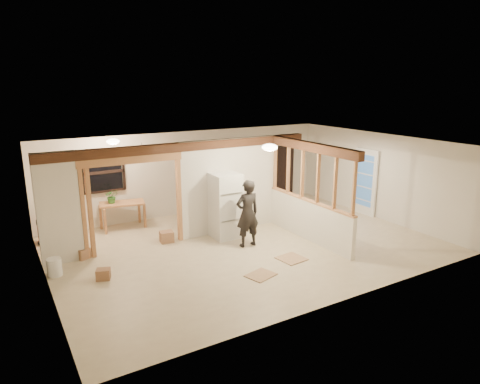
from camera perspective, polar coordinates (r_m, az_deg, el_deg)
floor at (r=10.64m, az=0.87°, el=-7.15°), size 9.00×6.50×0.01m
ceiling at (r=9.99m, az=0.93°, el=6.32°), size 9.00×6.50×0.01m
wall_back at (r=13.05m, az=-6.57°, el=2.61°), size 9.00×0.01×2.50m
wall_front at (r=7.79m, az=13.53°, el=-5.99°), size 9.00×0.01×2.50m
wall_left at (r=8.87m, az=-24.82°, el=-4.43°), size 0.01×6.50×2.50m
wall_right at (r=13.10m, az=17.95°, el=2.04°), size 0.01×6.50×2.50m
partition_left_stub at (r=10.06m, az=-23.05°, el=-2.09°), size 0.90×0.12×2.50m
partition_center at (r=11.35m, az=-1.40°, el=0.89°), size 2.80×0.12×2.50m
doorway_frame at (r=10.41m, az=-13.99°, el=-1.66°), size 2.46×0.14×2.20m
header_beam_back at (r=10.61m, az=-7.14°, el=6.04°), size 7.00×0.18×0.22m
header_beam_right at (r=10.62m, az=9.49°, el=5.96°), size 0.18×3.30×0.22m
pony_wall at (r=11.05m, az=9.09°, el=-3.72°), size 0.12×3.20×1.00m
stud_partition at (r=10.75m, az=9.34°, el=2.16°), size 0.14×3.20×1.32m
window_back at (r=12.12m, az=-17.74°, el=2.53°), size 1.12×0.10×1.10m
french_door at (r=13.36m, az=16.36°, el=1.29°), size 0.12×0.86×2.00m
ceiling_dome_main at (r=9.74m, az=3.98°, el=5.96°), size 0.36×0.36×0.16m
ceiling_dome_util at (r=11.15m, az=-16.58°, el=6.48°), size 0.32×0.32×0.14m
hanging_bulb at (r=10.67m, az=-12.91°, el=4.74°), size 0.07×0.07×0.07m
refrigerator at (r=10.96m, az=-1.95°, el=-1.83°), size 0.69×0.67×1.68m
woman at (r=10.34m, az=1.00°, el=-2.87°), size 0.62×0.42×1.67m
work_table at (r=12.15m, az=-15.36°, el=-3.02°), size 1.27×0.82×0.74m
potted_plant at (r=12.01m, az=-16.72°, el=-0.53°), size 0.36×0.32×0.39m
shop_vac at (r=11.75m, az=-24.36°, el=-4.72°), size 0.58×0.58×0.63m
bookshelf at (r=14.48m, az=5.30°, el=2.46°), size 0.91×0.30×1.82m
bucket at (r=9.80m, az=-23.50°, el=-9.17°), size 0.30×0.30×0.38m
box_util_a at (r=10.96m, az=-9.75°, el=-5.90°), size 0.35×0.31×0.28m
box_util_b at (r=10.49m, az=-20.22°, el=-7.68°), size 0.34×0.34×0.24m
box_front at (r=9.31m, az=-17.76°, el=-10.39°), size 0.34×0.31×0.22m
floor_panel_near at (r=9.93m, az=6.88°, el=-8.80°), size 0.62×0.62×0.02m
floor_panel_far at (r=9.10m, az=2.77°, el=-11.00°), size 0.68×0.60×0.02m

